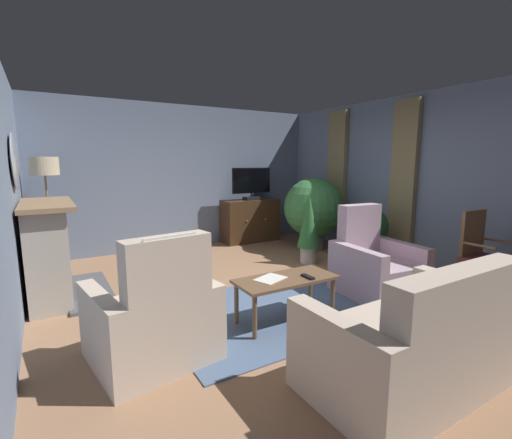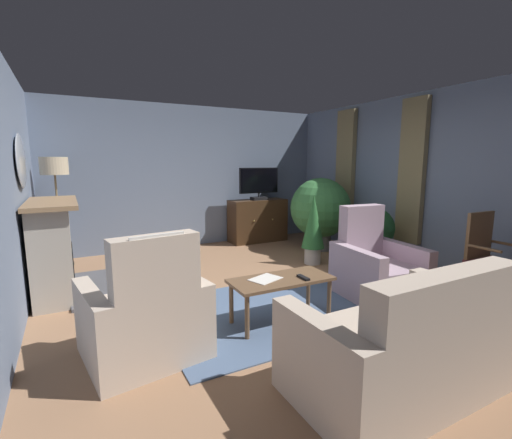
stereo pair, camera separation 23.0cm
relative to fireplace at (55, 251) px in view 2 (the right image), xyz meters
name	(u,v)px [view 2 (the right image)]	position (x,y,z in m)	size (l,w,h in m)	color
ground_plane	(272,294)	(2.36, -1.17, -0.57)	(5.88, 6.50, 0.04)	#936B4C
wall_back	(194,177)	(2.36, 1.83, 0.78)	(5.88, 0.10, 2.66)	slate
wall_right_with_window	(422,180)	(5.05, -1.17, 0.78)	(0.10, 6.50, 2.66)	slate
curtain_panel_near	(412,172)	(4.94, -1.06, 0.91)	(0.10, 0.44, 2.23)	#8E7F56
curtain_panel_far	(345,170)	(4.94, 0.44, 0.91)	(0.10, 0.44, 2.23)	#8E7F56
rug_central	(275,309)	(2.12, -1.64, -0.54)	(2.49, 1.75, 0.01)	slate
fireplace	(55,251)	(0.00, 0.00, 0.00)	(0.88, 1.41, 1.16)	#4C4C51
wall_mirror_oval	(21,161)	(-0.25, 0.00, 1.07)	(0.06, 0.88, 0.62)	#B2B7BF
tv_cabinet	(258,222)	(3.58, 1.48, -0.14)	(1.17, 0.49, 0.86)	black
television	(259,183)	(3.58, 1.42, 0.65)	(0.85, 0.20, 0.64)	black
coffee_table	(281,284)	(2.01, -1.93, -0.15)	(1.04, 0.48, 0.46)	brown
tv_remote	(303,278)	(2.20, -2.04, -0.08)	(0.17, 0.05, 0.02)	black
folded_newspaper	(265,279)	(1.86, -1.88, -0.09)	(0.30, 0.22, 0.01)	silver
sofa_floral	(405,347)	(2.19, -3.27, -0.22)	(1.57, 0.88, 0.95)	#C6B29E
armchair_beside_cabinet	(146,318)	(0.68, -1.96, -0.21)	(1.02, 0.98, 1.10)	#C6B29E
armchair_near_window	(376,269)	(3.41, -1.86, -0.22)	(0.91, 0.98, 1.08)	#AD93A3
side_chair_tucked_against_wall	(489,256)	(4.43, -2.58, -0.01)	(0.50, 0.45, 1.04)	brown
potted_plant_small_fern_corner	(373,231)	(4.33, -0.90, 0.01)	(0.66, 0.66, 0.93)	#99664C
potted_plant_leafy_by_curtain	(313,226)	(3.58, -0.39, 0.06)	(0.36, 0.36, 1.11)	beige
potted_plant_tall_palm_by_window	(320,209)	(4.26, 0.31, 0.21)	(1.10, 1.10, 1.33)	slate
cat	(166,272)	(1.32, 0.02, -0.47)	(0.17, 0.72, 0.18)	#937A5B
floor_lamp	(55,177)	(0.04, 1.35, 0.84)	(0.39, 0.39, 1.69)	#4C4233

